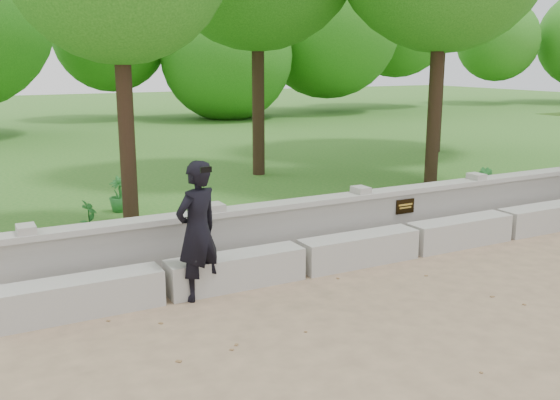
{
  "coord_description": "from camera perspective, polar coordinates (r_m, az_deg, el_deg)",
  "views": [
    {
      "loc": [
        -6.2,
        -5.4,
        3.0
      ],
      "look_at": [
        -2.34,
        1.89,
        1.12
      ],
      "focal_mm": 40.0,
      "sensor_mm": 36.0,
      "label": 1
    }
  ],
  "objects": [
    {
      "name": "concrete_bench",
      "position": [
        9.97,
        11.95,
        -3.63
      ],
      "size": [
        11.9,
        0.45,
        0.45
      ],
      "color": "#A7A59E",
      "rests_on": "ground"
    },
    {
      "name": "shrub_b",
      "position": [
        12.92,
        18.42,
        1.35
      ],
      "size": [
        0.44,
        0.46,
        0.65
      ],
      "primitive_type": "imported",
      "rotation": [
        0.0,
        0.0,
        2.14
      ],
      "color": "#256C29",
      "rests_on": "lawn"
    },
    {
      "name": "shrub_d",
      "position": [
        11.77,
        -14.49,
        0.55
      ],
      "size": [
        0.49,
        0.49,
        0.66
      ],
      "primitive_type": "imported",
      "rotation": [
        0.0,
        0.0,
        5.36
      ],
      "color": "#256C29",
      "rests_on": "lawn"
    },
    {
      "name": "man_main",
      "position": [
        7.88,
        -7.57,
        -2.8
      ],
      "size": [
        0.77,
        0.72,
        1.79
      ],
      "color": "black",
      "rests_on": "ground"
    },
    {
      "name": "shrub_a",
      "position": [
        10.29,
        -17.05,
        -1.57
      ],
      "size": [
        0.35,
        0.37,
        0.59
      ],
      "primitive_type": "imported",
      "rotation": [
        0.0,
        0.0,
        0.97
      ],
      "color": "#256C29",
      "rests_on": "lawn"
    },
    {
      "name": "lawn",
      "position": [
        20.56,
        -10.13,
        4.6
      ],
      "size": [
        40.0,
        22.0,
        0.25
      ],
      "primitive_type": "cube",
      "color": "#286B1F",
      "rests_on": "ground"
    },
    {
      "name": "ground",
      "position": [
        8.75,
        19.91,
        -8.04
      ],
      "size": [
        80.0,
        80.0,
        0.0
      ],
      "primitive_type": "plane",
      "color": "#9F8261",
      "rests_on": "ground"
    },
    {
      "name": "parapet_wall",
      "position": [
        10.43,
        9.57,
        -1.43
      ],
      "size": [
        12.5,
        0.35,
        0.9
      ],
      "color": "#9D9B94",
      "rests_on": "ground"
    }
  ]
}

